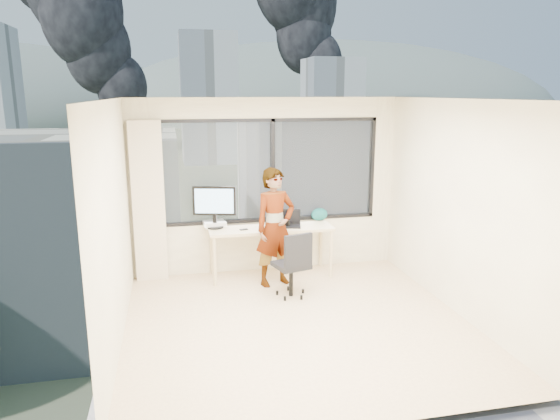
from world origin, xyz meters
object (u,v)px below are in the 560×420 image
object	(u,v)px
laptop	(289,219)
desk	(271,251)
monitor	(215,207)
handbag	(319,214)
chair	(291,263)
person	(275,227)
game_console	(214,224)

from	to	relation	value
laptop	desk	bearing A→B (deg)	-178.31
monitor	handbag	bearing A→B (deg)	17.08
chair	monitor	distance (m)	1.45
chair	person	bearing A→B (deg)	87.61
person	monitor	size ratio (longest dim) A/B	2.68
chair	laptop	xyz separation A→B (m)	(0.15, 0.78, 0.40)
monitor	laptop	distance (m)	1.10
person	handbag	size ratio (longest dim) A/B	6.59
desk	game_console	size ratio (longest dim) A/B	5.87
person	game_console	bearing A→B (deg)	125.88
chair	person	distance (m)	0.62
monitor	chair	bearing A→B (deg)	-32.10
game_console	handbag	xyz separation A→B (m)	(1.60, -0.01, 0.06)
laptop	handbag	distance (m)	0.59
monitor	laptop	bearing A→B (deg)	5.06
monitor	handbag	xyz separation A→B (m)	(1.60, 0.09, -0.21)
person	monitor	world-z (taller)	person
chair	game_console	xyz separation A→B (m)	(-0.91, 1.04, 0.33)
chair	handbag	xyz separation A→B (m)	(0.69, 1.03, 0.39)
person	monitor	xyz separation A→B (m)	(-0.80, 0.46, 0.23)
chair	monitor	world-z (taller)	monitor
laptop	game_console	bearing A→B (deg)	179.26
laptop	person	bearing A→B (deg)	-119.21
chair	game_console	size ratio (longest dim) A/B	3.01
monitor	game_console	distance (m)	0.29
chair	handbag	distance (m)	1.30
desk	game_console	bearing A→B (deg)	165.36
monitor	laptop	xyz separation A→B (m)	(1.07, -0.17, -0.20)
person	handbag	xyz separation A→B (m)	(0.80, 0.55, 0.01)
desk	handbag	xyz separation A→B (m)	(0.80, 0.20, 0.47)
game_console	handbag	world-z (taller)	handbag
desk	chair	world-z (taller)	chair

